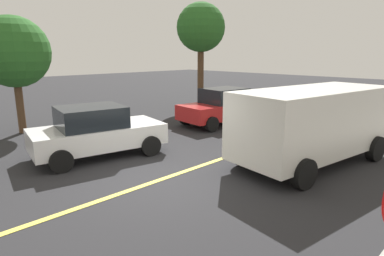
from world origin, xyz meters
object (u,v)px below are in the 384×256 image
(tree_centre_verge, at_px, (201,28))
(car_white_approaching, at_px, (96,131))
(car_red_far_lane, at_px, (222,106))
(white_van, at_px, (314,121))
(tree_left_verge, at_px, (14,52))

(tree_centre_verge, bearing_deg, car_white_approaching, -154.56)
(car_white_approaching, height_order, car_red_far_lane, car_red_far_lane)
(white_van, bearing_deg, car_white_approaching, 129.41)
(tree_left_verge, bearing_deg, white_van, -64.32)
(car_white_approaching, bearing_deg, white_van, -50.59)
(tree_centre_verge, bearing_deg, white_van, -118.17)
(white_van, bearing_deg, tree_left_verge, 115.68)
(tree_left_verge, distance_m, tree_centre_verge, 9.96)
(tree_left_verge, height_order, tree_centre_verge, tree_centre_verge)
(white_van, height_order, tree_left_verge, tree_left_verge)
(white_van, distance_m, tree_left_verge, 11.26)
(white_van, height_order, car_red_far_lane, white_van)
(white_van, relative_size, car_white_approaching, 1.28)
(car_white_approaching, distance_m, car_red_far_lane, 6.41)
(white_van, height_order, tree_centre_verge, tree_centre_verge)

